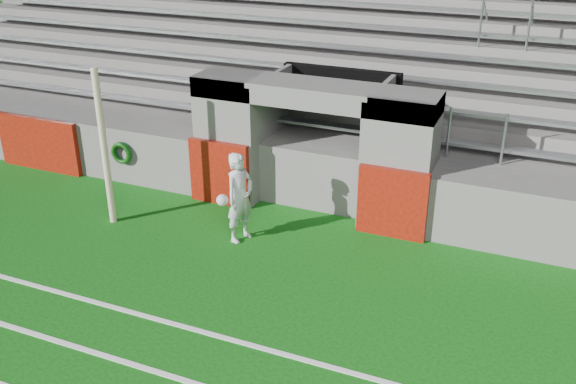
% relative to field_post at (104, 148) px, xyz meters
% --- Properties ---
extents(ground, '(90.00, 90.00, 0.00)m').
position_rel_field_post_xyz_m(ground, '(3.36, -1.40, -1.53)').
color(ground, '#0C4B0D').
rests_on(ground, ground).
extents(field_post, '(0.13, 0.13, 3.06)m').
position_rel_field_post_xyz_m(field_post, '(0.00, 0.00, 0.00)').
color(field_post, beige).
rests_on(field_post, ground).
extents(stadium_structure, '(26.00, 8.48, 5.42)m').
position_rel_field_post_xyz_m(stadium_structure, '(3.36, 6.57, -0.04)').
color(stadium_structure, '#595754').
rests_on(stadium_structure, ground).
extents(goalkeeper_with_ball, '(0.61, 0.72, 1.70)m').
position_rel_field_post_xyz_m(goalkeeper_with_ball, '(2.63, 0.34, -0.68)').
color(goalkeeper_with_ball, silver).
rests_on(goalkeeper_with_ball, ground).
extents(hose_coil, '(0.50, 0.14, 0.50)m').
position_rel_field_post_xyz_m(hose_coil, '(-0.82, 1.52, -0.77)').
color(hose_coil, '#0C3E18').
rests_on(hose_coil, ground).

